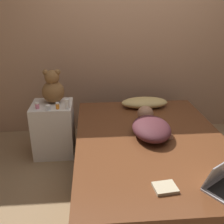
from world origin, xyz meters
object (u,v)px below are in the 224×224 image
(laptop, at_px, (224,182))
(book, at_px, (165,188))
(bottle_orange, at_px, (57,106))
(bottle_pink, at_px, (37,106))
(teddy_bear, at_px, (53,88))
(bottle_clear, at_px, (48,108))
(bottle_white, at_px, (67,104))
(pillow, at_px, (145,103))
(person_lying, at_px, (151,126))

(laptop, xyz_separation_m, book, (-0.42, 0.02, -0.04))
(bottle_orange, height_order, book, bottle_orange)
(bottle_pink, bearing_deg, teddy_bear, 49.19)
(teddy_bear, relative_size, book, 2.27)
(bottle_clear, bearing_deg, bottle_orange, 15.93)
(bottle_clear, xyz_separation_m, book, (0.98, -1.25, -0.14))
(laptop, xyz_separation_m, bottle_white, (-1.19, 1.30, 0.13))
(bottle_pink, xyz_separation_m, bottle_orange, (0.23, -0.03, 0.00))
(pillow, distance_m, bottle_clear, 1.18)
(bottle_pink, distance_m, book, 1.72)
(laptop, xyz_separation_m, teddy_bear, (-1.36, 1.51, 0.25))
(pillow, bearing_deg, person_lying, -96.38)
(bottle_pink, height_order, book, bottle_pink)
(bottle_orange, bearing_deg, pillow, 15.17)
(bottle_orange, bearing_deg, person_lying, -24.22)
(bottle_orange, bearing_deg, bottle_pink, 172.28)
(teddy_bear, bearing_deg, bottle_orange, -73.22)
(pillow, distance_m, bottle_pink, 1.29)
(bottle_white, bearing_deg, person_lying, -27.35)
(laptop, bearing_deg, bottle_pink, 106.35)
(bottle_white, height_order, book, bottle_white)
(pillow, xyz_separation_m, bottle_orange, (-1.04, -0.28, 0.10))
(bottle_pink, bearing_deg, bottle_clear, -24.68)
(laptop, relative_size, bottle_orange, 4.95)
(bottle_pink, bearing_deg, bottle_white, -3.78)
(bottle_clear, bearing_deg, pillow, 15.24)
(pillow, height_order, book, pillow)
(teddy_bear, height_order, bottle_pink, teddy_bear)
(person_lying, distance_m, bottle_white, 0.96)
(teddy_bear, distance_m, bottle_white, 0.30)
(bottle_pink, bearing_deg, book, -49.79)
(person_lying, bearing_deg, pillow, 85.09)
(pillow, xyz_separation_m, laptop, (0.26, -1.57, -0.01))
(laptop, bearing_deg, bottle_orange, 102.43)
(bottle_clear, bearing_deg, person_lying, -20.88)
(laptop, height_order, book, laptop)
(book, bearing_deg, bottle_orange, 124.56)
(person_lying, bearing_deg, bottle_white, 154.12)
(person_lying, relative_size, bottle_pink, 9.92)
(bottle_clear, bearing_deg, teddy_bear, 82.35)
(laptop, height_order, bottle_orange, laptop)
(teddy_bear, relative_size, bottle_orange, 5.20)
(bottle_white, bearing_deg, bottle_pink, 176.22)
(pillow, relative_size, bottle_clear, 9.69)
(person_lying, relative_size, teddy_bear, 1.77)
(laptop, xyz_separation_m, bottle_pink, (-1.52, 1.32, 0.11))
(person_lying, xyz_separation_m, bottle_white, (-0.85, 0.44, 0.09))
(person_lying, distance_m, bottle_orange, 1.05)
(bottle_clear, bearing_deg, bottle_white, 10.03)
(laptop, bearing_deg, book, 145.22)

